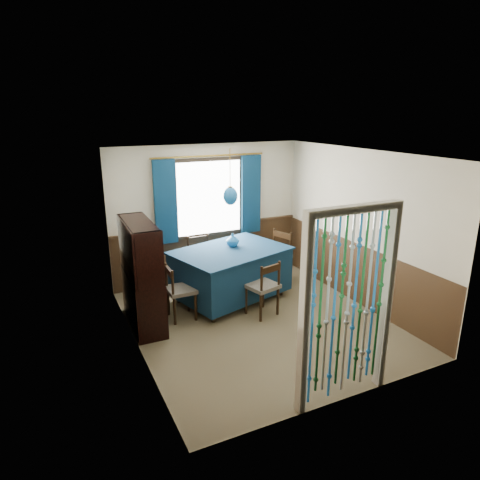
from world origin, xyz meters
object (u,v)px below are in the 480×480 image
chair_near (263,287)px  vase_sideboard (140,263)px  dining_table (231,271)px  chair_right (276,256)px  chair_left (179,290)px  pendant_lamp (230,196)px  chair_far (202,260)px  sideboard (142,289)px  vase_table (233,240)px  bowl_shelf (147,257)px

chair_near → vase_sideboard: (-1.68, 0.79, 0.40)m
dining_table → chair_right: size_ratio=2.16×
dining_table → chair_right: bearing=0.0°
chair_left → vase_sideboard: bearing=-123.5°
chair_right → pendant_lamp: 1.66m
chair_far → pendant_lamp: size_ratio=1.04×
chair_far → chair_right: bearing=157.4°
sideboard → pendant_lamp: pendant_lamp is taller
chair_near → chair_left: chair_near is taller
vase_table → vase_sideboard: (-1.59, -0.13, -0.10)m
chair_far → vase_table: 0.83m
chair_right → bowl_shelf: bearing=87.6°
chair_far → chair_left: 1.30m
dining_table → pendant_lamp: 1.27m
bowl_shelf → vase_table: bearing=20.9°
vase_sideboard → dining_table: bearing=-1.0°
chair_far → pendant_lamp: pendant_lamp is taller
chair_far → bowl_shelf: (-1.25, -1.20, 0.62)m
bowl_shelf → chair_far: bearing=43.7°
vase_sideboard → chair_near: bearing=-25.1°
chair_left → vase_sideboard: size_ratio=5.12×
chair_near → sideboard: size_ratio=0.56×
chair_left → chair_right: bearing=107.7°
dining_table → chair_left: (-0.99, -0.31, -0.04)m
sideboard → dining_table: bearing=10.8°
chair_right → sideboard: bearing=83.1°
sideboard → vase_table: size_ratio=7.69×
chair_far → sideboard: sideboard is taller
chair_left → pendant_lamp: 1.67m
chair_left → bowl_shelf: 0.82m
chair_right → bowl_shelf: 2.70m
pendant_lamp → vase_table: (0.11, 0.16, -0.79)m
chair_far → bowl_shelf: size_ratio=4.21×
sideboard → bowl_shelf: sideboard is taller
chair_far → chair_left: size_ratio=1.07×
sideboard → bowl_shelf: (0.06, -0.20, 0.55)m
chair_far → chair_right: (1.27, -0.45, 0.02)m
chair_far → vase_table: bearing=116.3°
sideboard → pendant_lamp: (1.54, 0.25, 1.21)m
dining_table → chair_right: 1.09m
vase_sideboard → chair_left: bearing=-34.6°
chair_near → pendant_lamp: pendant_lamp is taller
chair_far → vase_sideboard: bearing=26.6°
chair_far → vase_sideboard: vase_sideboard is taller
dining_table → bowl_shelf: bearing=-179.1°
dining_table → vase_table: bearing=39.5°
chair_left → vase_table: 1.30m
chair_near → chair_left: bearing=145.1°
chair_near → bowl_shelf: (-1.68, 0.31, 0.63)m
chair_left → vase_table: bearing=114.0°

